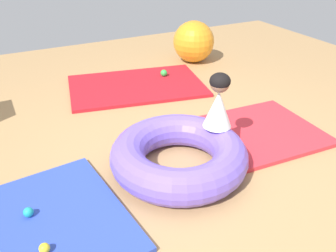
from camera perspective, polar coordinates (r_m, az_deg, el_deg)
ground_plane at (r=3.19m, az=3.73°, el=-6.06°), size 8.00×8.00×0.00m
gym_mat_front at (r=2.73m, az=-19.40°, el=-14.71°), size 1.26×1.32×0.04m
gym_mat_near_right at (r=3.75m, az=14.08°, el=-0.86°), size 1.18×1.07×0.04m
gym_mat_far_right at (r=4.70m, az=-4.93°, el=6.27°), size 1.85×1.40×0.04m
inflatable_cushion at (r=3.05m, az=1.71°, el=-4.58°), size 1.15×1.15×0.29m
child_in_white at (r=3.10m, az=7.90°, el=3.87°), size 0.27×0.27×0.49m
play_ball_teal at (r=2.79m, az=-20.98°, el=-12.46°), size 0.07×0.07×0.07m
play_ball_green at (r=4.92m, az=-0.65°, el=8.29°), size 0.09×0.09×0.09m
play_ball_yellow at (r=2.50m, az=-18.75°, el=-17.64°), size 0.07×0.07×0.07m
exercise_ball_large at (r=5.55m, az=4.03°, el=13.01°), size 0.61×0.61×0.61m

